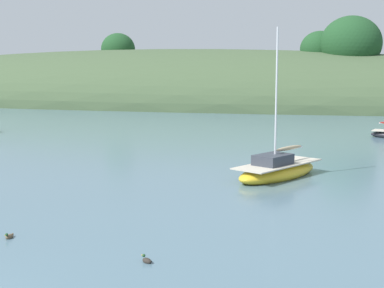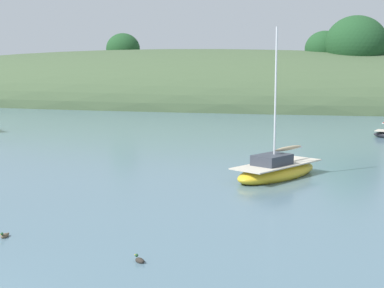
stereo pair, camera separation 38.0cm
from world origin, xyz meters
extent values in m
ellipsoid|color=#425638|center=(-25.00, 74.34, 0.00)|extent=(150.00, 36.00, 17.74)
ellipsoid|color=#1E4723|center=(7.17, 71.27, 9.14)|extent=(8.52, 7.75, 7.75)
ellipsoid|color=#1E4723|center=(-31.20, 76.44, 9.12)|extent=(5.88, 5.34, 5.34)
ellipsoid|color=#1E4723|center=(2.81, 72.70, 8.55)|extent=(5.66, 5.14, 5.14)
ellipsoid|color=#1E4723|center=(6.32, 75.77, 8.91)|extent=(7.55, 6.86, 6.86)
ellipsoid|color=gold|center=(5.06, 18.06, 0.25)|extent=(4.25, 6.03, 0.92)
cube|color=beige|center=(5.06, 18.06, 0.67)|extent=(3.91, 5.55, 0.06)
cube|color=#333842|center=(4.86, 17.64, 0.93)|extent=(1.94, 2.21, 0.52)
cylinder|color=silver|center=(4.93, 17.80, 3.96)|extent=(0.09, 0.09, 6.59)
cylinder|color=silver|center=(5.46, 18.89, 1.31)|extent=(1.11, 2.21, 0.07)
ellipsoid|color=tan|center=(5.46, 18.89, 1.36)|extent=(1.18, 2.18, 0.20)
ellipsoid|color=#2D2823|center=(3.43, 5.14, 0.04)|extent=(0.38, 0.33, 0.16)
sphere|color=#1E4723|center=(3.30, 5.22, 0.16)|extent=(0.09, 0.09, 0.09)
cone|color=gold|center=(3.25, 5.25, 0.15)|extent=(0.06, 0.05, 0.04)
cone|color=#2D2823|center=(3.56, 5.06, 0.08)|extent=(0.10, 0.10, 0.08)
ellipsoid|color=brown|center=(-1.49, 5.84, 0.04)|extent=(0.20, 0.35, 0.16)
sphere|color=#1E4723|center=(-1.48, 5.69, 0.16)|extent=(0.09, 0.09, 0.09)
cone|color=gold|center=(-1.47, 5.63, 0.15)|extent=(0.04, 0.05, 0.04)
cone|color=brown|center=(-1.50, 5.99, 0.08)|extent=(0.07, 0.08, 0.08)
camera|label=1|loc=(8.79, -7.70, 5.13)|focal=49.69mm
camera|label=2|loc=(9.15, -7.59, 5.13)|focal=49.69mm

